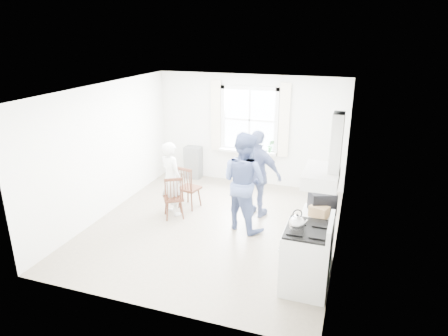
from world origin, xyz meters
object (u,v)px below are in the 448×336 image
Objects in this scene: windsor_chair_a at (174,193)px; windsor_chair_b at (186,183)px; low_cabinet at (317,238)px; gas_stove at (306,258)px; person_mid at (244,181)px; person_right at (257,174)px; stereo_stack at (322,202)px; person_left at (171,179)px.

windsor_chair_b is (0.04, 0.53, 0.02)m from windsor_chair_a.
low_cabinet is 2.90m from windsor_chair_a.
gas_stove is 1.25× the size of windsor_chair_a.
person_mid reaches higher than person_right.
person_right is at bearing 135.00° from stereo_stack.
stereo_stack is 0.27× the size of person_right.
person_right is at bearing 25.21° from windsor_chair_a.
windsor_chair_a is 0.59× the size of person_left.
person_right is (1.64, 0.48, 0.12)m from person_left.
gas_stove is at bearing -26.95° from windsor_chair_a.
person_mid reaches higher than windsor_chair_b.
person_mid is (-1.37, 1.50, 0.44)m from gas_stove.
low_cabinet reaches higher than windsor_chair_a.
person_left reaches higher than windsor_chair_a.
gas_stove is at bearing 174.87° from person_left.
person_mid is (1.38, 0.11, 0.38)m from windsor_chair_a.
person_mid reaches higher than person_left.
windsor_chair_a is 1.44m from person_mid.
person_mid reaches higher than gas_stove.
person_right reaches higher than low_cabinet.
stereo_stack is at bearing 82.31° from gas_stove.
stereo_stack reaches higher than windsor_chair_b.
person_mid is at bearing -160.15° from person_left.
person_left is 1.55m from person_mid.
person_left reaches higher than windsor_chair_b.
windsor_chair_b reaches higher than windsor_chair_a.
person_left is at bearing 20.17° from person_mid.
person_left reaches higher than stereo_stack.
windsor_chair_b is 0.53× the size of person_right.
person_left is (-2.90, 1.61, 0.27)m from gas_stove.
gas_stove is 2.48m from person_right.
person_mid reaches higher than windsor_chair_a.
stereo_stack is (0.10, 0.73, 0.58)m from gas_stove.
low_cabinet is at bearing -23.72° from windsor_chair_b.
windsor_chair_a is at bearing 149.68° from person_left.
windsor_chair_b is at bearing 144.66° from gas_stove.
person_right is at bearing -75.40° from person_mid.
gas_stove is 3.08m from windsor_chair_a.
low_cabinet is 0.48× the size of person_mid.
stereo_stack is at bearing 149.80° from person_right.
person_left is 0.81× the size of person_mid.
person_right reaches higher than stereo_stack.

